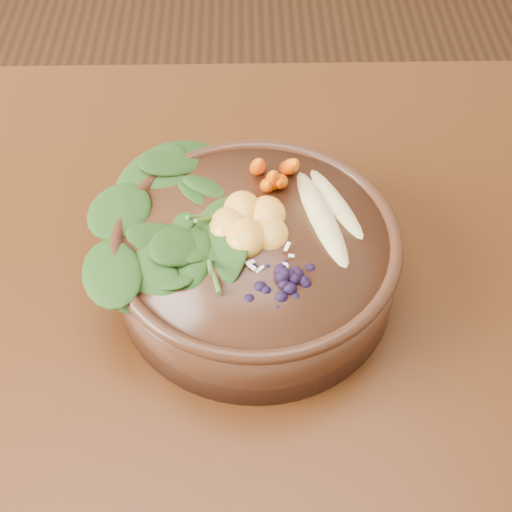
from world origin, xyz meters
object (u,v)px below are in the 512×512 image
at_px(dining_table, 101,369).
at_px(mandarin_cluster, 251,213).
at_px(carrot_cluster, 272,145).
at_px(banana_halves, 330,201).
at_px(stoneware_bowl, 256,262).
at_px(kale_heap, 191,195).
at_px(blueberry_pile, 285,266).

height_order(dining_table, mandarin_cluster, mandarin_cluster).
xyz_separation_m(carrot_cluster, banana_halves, (0.06, -0.06, -0.03)).
xyz_separation_m(dining_table, stoneware_bowl, (0.18, 0.04, 0.13)).
height_order(dining_table, banana_halves, banana_halves).
bearing_deg(banana_halves, kale_heap, 156.45).
bearing_deg(blueberry_pile, kale_heap, 134.46).
bearing_deg(mandarin_cluster, carrot_cluster, 72.85).
distance_m(banana_halves, blueberry_pile, 0.10).
bearing_deg(kale_heap, blueberry_pile, -45.54).
xyz_separation_m(dining_table, kale_heap, (0.11, 0.08, 0.19)).
bearing_deg(carrot_cluster, dining_table, -167.77).
bearing_deg(blueberry_pile, mandarin_cluster, 113.39).
xyz_separation_m(dining_table, carrot_cluster, (0.19, 0.14, 0.21)).
relative_size(stoneware_bowl, banana_halves, 1.70).
height_order(stoneware_bowl, carrot_cluster, carrot_cluster).
xyz_separation_m(kale_heap, banana_halves, (0.14, -0.00, -0.01)).
xyz_separation_m(kale_heap, mandarin_cluster, (0.06, -0.02, -0.01)).
distance_m(stoneware_bowl, kale_heap, 0.10).
bearing_deg(blueberry_pile, dining_table, 177.01).
bearing_deg(banana_halves, dining_table, 174.85).
relative_size(carrot_cluster, blueberry_pile, 0.60).
xyz_separation_m(kale_heap, blueberry_pile, (0.09, -0.09, -0.00)).
xyz_separation_m(dining_table, mandarin_cluster, (0.17, 0.06, 0.19)).
bearing_deg(banana_halves, stoneware_bowl, -177.26).
height_order(carrot_cluster, blueberry_pile, carrot_cluster).
bearing_deg(stoneware_bowl, dining_table, -166.12).
bearing_deg(dining_table, banana_halves, 17.50).
distance_m(kale_heap, carrot_cluster, 0.10).
relative_size(stoneware_bowl, carrot_cluster, 3.62).
xyz_separation_m(banana_halves, blueberry_pile, (-0.05, -0.09, 0.01)).
distance_m(carrot_cluster, mandarin_cluster, 0.08).
height_order(stoneware_bowl, mandarin_cluster, mandarin_cluster).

